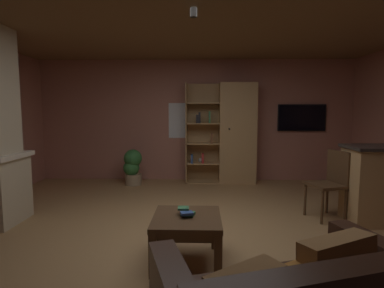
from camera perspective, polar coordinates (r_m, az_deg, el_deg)
The scene contains 13 objects.
floor at distance 3.69m, azimuth -0.18°, elevation -17.29°, with size 6.49×6.19×0.02m, color #A37A4C.
wall_back at distance 6.51m, azimuth 0.65°, elevation 4.34°, with size 6.61×0.06×2.50m, color #AD7060.
ceiling at distance 3.55m, azimuth -0.19°, elevation 23.46°, with size 6.49×6.19×0.02m, color brown.
window_pane_back at distance 6.49m, azimuth -1.54°, elevation 4.34°, with size 0.63×0.01×0.73m, color white.
bookshelf_cabinet at distance 6.28m, azimuth 7.49°, elevation 1.87°, with size 1.40×0.41×2.01m.
coffee_table at distance 3.07m, azimuth -0.96°, elevation -14.75°, with size 0.65×0.68×0.45m.
table_book_0 at distance 3.07m, azimuth -0.75°, elevation -12.72°, with size 0.12×0.11×0.03m, color #387247.
table_book_1 at distance 3.00m, azimuth -0.99°, elevation -12.64°, with size 0.12×0.09×0.02m, color #2D4C8C.
table_book_2 at distance 3.08m, azimuth -1.61°, elevation -11.73°, with size 0.11×0.10×0.02m, color #387247.
dining_chair at distance 4.60m, azimuth 24.25°, elevation -6.04°, with size 0.52×0.52×0.92m.
potted_floor_plant at distance 6.19m, azimuth -10.92°, elevation -4.05°, with size 0.36×0.35×0.71m.
wall_mounted_tv at distance 6.78m, azimuth 19.57°, elevation 4.58°, with size 0.98×0.06×0.55m.
track_light_spot_1 at distance 3.35m, azimuth 0.30°, elevation 23.09°, with size 0.07×0.07×0.09m, color black.
Camera 1 is at (0.10, -3.38, 1.46)m, focal length 28.92 mm.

